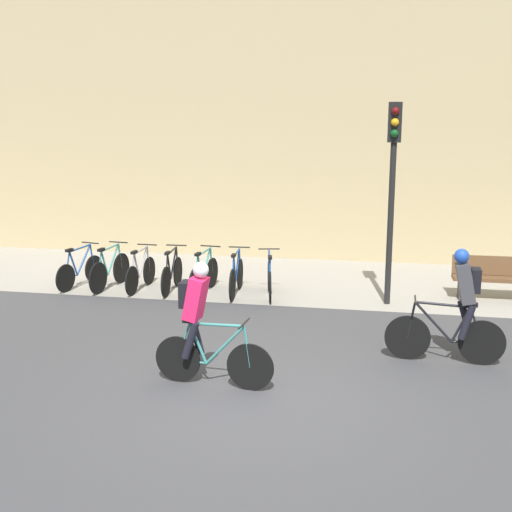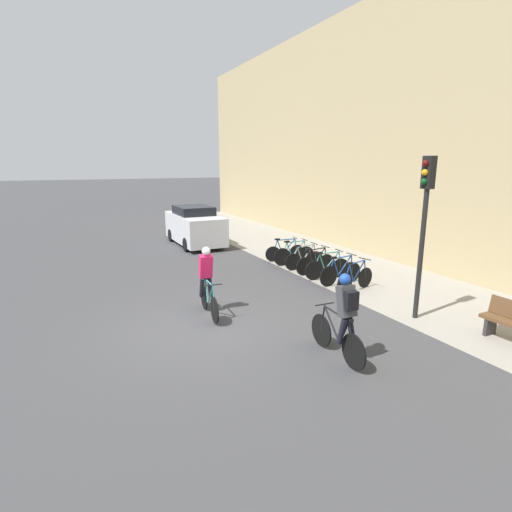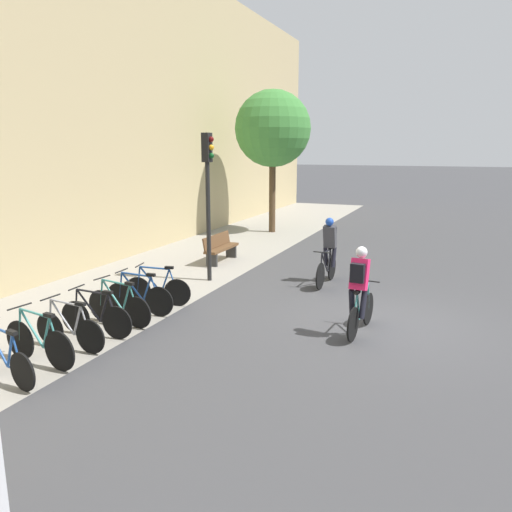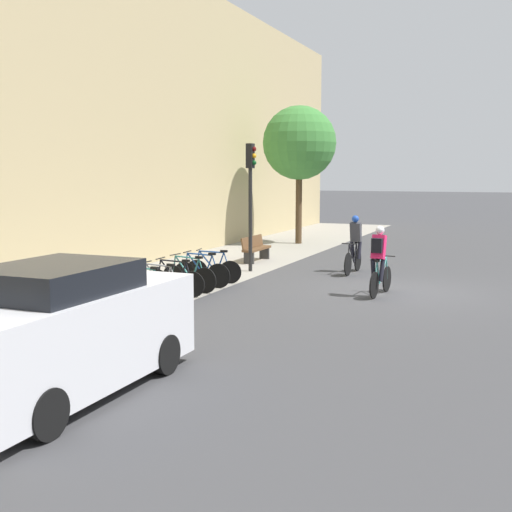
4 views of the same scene
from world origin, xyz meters
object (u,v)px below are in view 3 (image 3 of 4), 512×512
parked_bike_6 (157,289)px  traffic_light_pole (208,181)px  parked_bike_4 (119,306)px  parked_bike_5 (139,297)px  parked_bike_1 (39,342)px  parked_bike_2 (70,329)px  cyclist_pink (360,289)px  cyclist_grey (329,249)px  parked_bike_3 (96,317)px  parked_bike_0 (4,360)px  bench (220,247)px

parked_bike_6 → traffic_light_pole: 3.40m
parked_bike_4 → parked_bike_5: bearing=0.0°
parked_bike_1 → parked_bike_2: (0.72, -0.00, -0.02)m
cyclist_pink → cyclist_grey: (3.61, 1.52, -0.00)m
cyclist_grey → parked_bike_1: 7.73m
traffic_light_pole → cyclist_pink: bearing=-119.5°
parked_bike_3 → parked_bike_5: size_ratio=0.97×
cyclist_grey → cyclist_pink: bearing=-157.2°
parked_bike_0 → traffic_light_pole: (6.73, -0.10, 2.37)m
parked_bike_5 → parked_bike_4: bearing=-180.0°
parked_bike_1 → traffic_light_pole: bearing=-1.0°
parked_bike_2 → parked_bike_6: size_ratio=1.00×
cyclist_grey → parked_bike_0: 8.39m
parked_bike_5 → parked_bike_6: 0.72m
cyclist_pink → traffic_light_pole: 5.61m
parked_bike_2 → bench: bearing=5.0°
cyclist_pink → parked_bike_3: 5.15m
cyclist_pink → parked_bike_0: size_ratio=1.12×
parked_bike_1 → parked_bike_3: bearing=-0.0°
parked_bike_0 → parked_bike_2: bearing=0.0°
parked_bike_0 → traffic_light_pole: size_ratio=0.40×
parked_bike_2 → parked_bike_0: bearing=-180.0°
cyclist_pink → parked_bike_5: cyclist_pink is taller
parked_bike_0 → parked_bike_5: bearing=0.0°
parked_bike_4 → parked_bike_3: bearing=180.0°
parked_bike_3 → parked_bike_6: size_ratio=1.02×
traffic_light_pole → cyclist_grey: bearing=-72.2°
parked_bike_2 → parked_bike_4: bearing=-0.0°
parked_bike_1 → parked_bike_2: 0.72m
traffic_light_pole → parked_bike_0: bearing=179.1°
parked_bike_1 → parked_bike_5: bearing=-0.0°
cyclist_pink → bench: 7.25m
bench → cyclist_grey: bearing=-107.5°
parked_bike_0 → parked_bike_1: (0.71, 0.00, 0.03)m
parked_bike_1 → parked_bike_5: size_ratio=1.01×
parked_bike_4 → parked_bike_2: bearing=180.0°
cyclist_pink → parked_bike_5: bearing=96.6°
bench → parked_bike_0: bearing=-175.8°
parked_bike_4 → parked_bike_6: (1.43, 0.00, -0.01)m
traffic_light_pole → parked_bike_3: bearing=178.7°
parked_bike_4 → traffic_light_pole: 4.53m
cyclist_pink → parked_bike_6: cyclist_pink is taller
parked_bike_2 → parked_bike_3: (0.72, 0.00, 0.01)m
parked_bike_3 → parked_bike_5: bearing=-0.0°
parked_bike_3 → traffic_light_pole: (4.59, -0.10, 2.35)m
parked_bike_0 → parked_bike_3: size_ratio=0.98×
bench → parked_bike_5: bearing=-173.0°
parked_bike_5 → parked_bike_6: (0.72, 0.00, -0.01)m
parked_bike_1 → parked_bike_4: parked_bike_1 is taller
parked_bike_4 → traffic_light_pole: (3.87, -0.10, 2.35)m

